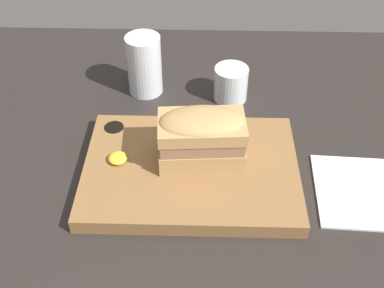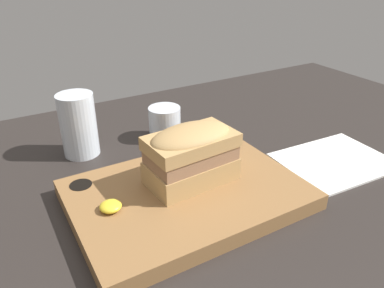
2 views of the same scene
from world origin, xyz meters
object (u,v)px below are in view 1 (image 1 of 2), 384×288
serving_board (190,170)px  napkin (378,193)px  sandwich (202,135)px  wine_glass (231,85)px  water_glass (145,68)px

serving_board → napkin: serving_board is taller
sandwich → napkin: 30.69cm
sandwich → wine_glass: sandwich is taller
sandwich → water_glass: (-11.83, 23.15, -2.46)cm
water_glass → napkin: (41.16, -27.95, -5.20)cm
wine_glass → napkin: (23.66, -25.82, -2.91)cm
wine_glass → napkin: size_ratio=0.33×
sandwich → water_glass: size_ratio=1.17×
water_glass → serving_board: bearing=-67.8°
water_glass → wine_glass: (17.50, -2.13, -2.29)cm
sandwich → napkin: (29.33, -4.80, -7.66)cm
serving_board → water_glass: (-10.03, 24.54, 4.07)cm
sandwich → water_glass: bearing=117.1°
serving_board → wine_glass: size_ratio=5.11×
serving_board → wine_glass: bearing=71.6°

